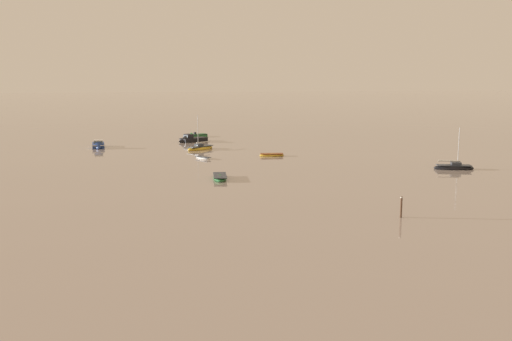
{
  "coord_description": "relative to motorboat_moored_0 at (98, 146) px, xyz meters",
  "views": [
    {
      "loc": [
        -39.06,
        -30.94,
        12.3
      ],
      "look_at": [
        -26.33,
        39.39,
        0.35
      ],
      "focal_mm": 40.06,
      "sensor_mm": 36.0,
      "label": 1
    }
  ],
  "objects": [
    {
      "name": "rowboat_moored_2",
      "position": [
        27.19,
        -15.1,
        -0.16
      ],
      "size": [
        3.93,
        1.73,
        0.6
      ],
      "rotation": [
        0.0,
        0.0,
        6.17
      ],
      "color": "gold",
      "rests_on": "ground"
    },
    {
      "name": "sailboat_moored_1",
      "position": [
        48.4,
        -31.57,
        -0.07
      ],
      "size": [
        5.43,
        2.95,
        5.82
      ],
      "rotation": [
        0.0,
        0.0,
        6.01
      ],
      "color": "black",
      "rests_on": "ground"
    },
    {
      "name": "rowboat_moored_1",
      "position": [
        16.52,
        -16.12,
        -0.2
      ],
      "size": [
        2.49,
        2.96,
        0.46
      ],
      "rotation": [
        0.0,
        0.0,
        5.33
      ],
      "color": "white",
      "rests_on": "ground"
    },
    {
      "name": "motorboat_moored_0",
      "position": [
        0.0,
        0.0,
        0.0
      ],
      "size": [
        2.46,
        5.77,
        2.13
      ],
      "rotation": [
        0.0,
        0.0,
        4.81
      ],
      "color": "navy",
      "rests_on": "ground"
    },
    {
      "name": "motorboat_moored_2",
      "position": [
        17.53,
        14.76,
        -0.11
      ],
      "size": [
        4.66,
        3.3,
        1.52
      ],
      "rotation": [
        0.0,
        0.0,
        3.59
      ],
      "color": "#23602D",
      "rests_on": "ground"
    },
    {
      "name": "motorboat_moored_1",
      "position": [
        16.0,
        6.13,
        0.02
      ],
      "size": [
        6.1,
        4.71,
        2.23
      ],
      "rotation": [
        0.0,
        0.0,
        3.67
      ],
      "color": "black",
      "rests_on": "ground"
    },
    {
      "name": "rowboat_moored_0",
      "position": [
        17.04,
        -33.32,
        -0.13
      ],
      "size": [
        1.93,
        4.69,
        0.72
      ],
      "rotation": [
        0.0,
        0.0,
        4.63
      ],
      "color": "#23602D",
      "rests_on": "ground"
    },
    {
      "name": "sailboat_moored_0",
      "position": [
        17.01,
        -5.23,
        -0.06
      ],
      "size": [
        5.3,
        4.68,
        6.08
      ],
      "rotation": [
        0.0,
        0.0,
        3.81
      ],
      "color": "gold",
      "rests_on": "ground"
    },
    {
      "name": "mooring_post_left",
      "position": [
        30.46,
        -54.72,
        0.56
      ],
      "size": [
        0.22,
        0.22,
        2.07
      ],
      "color": "#4B3323",
      "rests_on": "ground"
    }
  ]
}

